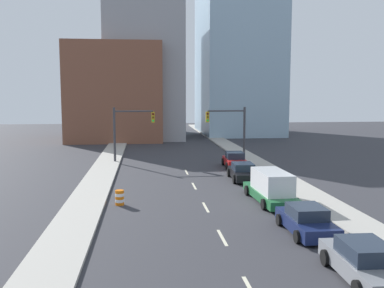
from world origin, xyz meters
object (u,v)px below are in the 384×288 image
at_px(sedan_gray, 365,263).
at_px(sedan_navy, 306,221).
at_px(traffic_barrel, 120,198).
at_px(traffic_signal_left, 127,127).
at_px(traffic_signal_right, 233,126).
at_px(sedan_red, 235,160).
at_px(sedan_black, 243,172).
at_px(box_truck_green, 271,187).

relative_size(sedan_gray, sedan_navy, 1.06).
xyz_separation_m(traffic_barrel, sedan_navy, (9.67, -6.66, 0.17)).
bearing_deg(sedan_gray, traffic_signal_left, 110.80).
height_order(traffic_signal_right, traffic_barrel, traffic_signal_right).
relative_size(traffic_signal_right, sedan_red, 1.29).
relative_size(traffic_signal_left, sedan_red, 1.29).
bearing_deg(sedan_red, traffic_barrel, -125.42).
relative_size(traffic_signal_left, sedan_black, 1.19).
bearing_deg(sedan_navy, sedan_gray, -88.61).
bearing_deg(box_truck_green, sedan_navy, -92.37).
height_order(traffic_signal_left, traffic_signal_right, same).
bearing_deg(box_truck_green, traffic_signal_left, 117.85).
relative_size(box_truck_green, sedan_black, 1.31).
xyz_separation_m(sedan_black, sedan_red, (0.59, 6.00, 0.04)).
distance_m(traffic_signal_right, sedan_red, 5.11).
height_order(sedan_navy, sedan_red, sedan_red).
xyz_separation_m(traffic_barrel, box_truck_green, (9.74, -0.34, 0.50)).
bearing_deg(box_truck_green, sedan_gray, -91.47).
bearing_deg(traffic_barrel, sedan_gray, -51.24).
distance_m(traffic_signal_left, box_truck_green, 20.32).
bearing_deg(sedan_black, box_truck_green, -86.52).
bearing_deg(traffic_barrel, traffic_signal_right, 57.80).
distance_m(traffic_signal_right, box_truck_green, 17.76).
height_order(sedan_navy, box_truck_green, box_truck_green).
distance_m(traffic_barrel, sedan_black, 11.94).
height_order(traffic_barrel, box_truck_green, box_truck_green).
distance_m(traffic_signal_left, sedan_navy, 25.98).
bearing_deg(traffic_signal_left, sedan_black, -45.83).
distance_m(box_truck_green, sedan_red, 13.45).
height_order(box_truck_green, sedan_black, box_truck_green).
relative_size(traffic_signal_left, traffic_barrel, 5.98).
bearing_deg(sedan_black, sedan_navy, -87.30).
distance_m(sedan_navy, box_truck_green, 6.33).
relative_size(traffic_signal_right, sedan_navy, 1.27).
bearing_deg(sedan_black, traffic_signal_right, 85.62).
bearing_deg(sedan_navy, traffic_signal_left, 112.60).
bearing_deg(box_truck_green, sedan_red, 86.34).
relative_size(traffic_barrel, sedan_navy, 0.21).
xyz_separation_m(traffic_signal_right, box_truck_green, (-1.08, -17.52, -2.72)).
xyz_separation_m(traffic_signal_left, traffic_barrel, (0.19, -17.18, -3.22)).
relative_size(traffic_barrel, sedan_red, 0.22).
bearing_deg(traffic_signal_left, sedan_navy, -67.53).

